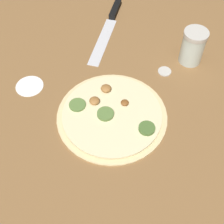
{
  "coord_description": "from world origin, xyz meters",
  "views": [
    {
      "loc": [
        0.38,
        -0.24,
        0.64
      ],
      "look_at": [
        0.0,
        0.0,
        0.02
      ],
      "focal_mm": 50.0,
      "sensor_mm": 36.0,
      "label": 1
    }
  ],
  "objects_px": {
    "knife": "(111,20)",
    "spice_jar": "(193,47)",
    "pizza": "(112,115)",
    "loose_cap": "(165,71)"
  },
  "relations": [
    {
      "from": "knife",
      "to": "spice_jar",
      "type": "height_order",
      "value": "spice_jar"
    },
    {
      "from": "pizza",
      "to": "knife",
      "type": "xyz_separation_m",
      "value": [
        -0.32,
        0.2,
        -0.0
      ]
    },
    {
      "from": "knife",
      "to": "spice_jar",
      "type": "xyz_separation_m",
      "value": [
        0.27,
        0.1,
        0.04
      ]
    },
    {
      "from": "spice_jar",
      "to": "loose_cap",
      "type": "bearing_deg",
      "value": -90.46
    },
    {
      "from": "spice_jar",
      "to": "loose_cap",
      "type": "height_order",
      "value": "spice_jar"
    },
    {
      "from": "knife",
      "to": "spice_jar",
      "type": "relative_size",
      "value": 2.37
    },
    {
      "from": "pizza",
      "to": "spice_jar",
      "type": "xyz_separation_m",
      "value": [
        -0.05,
        0.3,
        0.04
      ]
    },
    {
      "from": "pizza",
      "to": "spice_jar",
      "type": "bearing_deg",
      "value": 99.45
    },
    {
      "from": "spice_jar",
      "to": "loose_cap",
      "type": "distance_m",
      "value": 0.1
    },
    {
      "from": "knife",
      "to": "loose_cap",
      "type": "relative_size",
      "value": 6.47
    }
  ]
}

